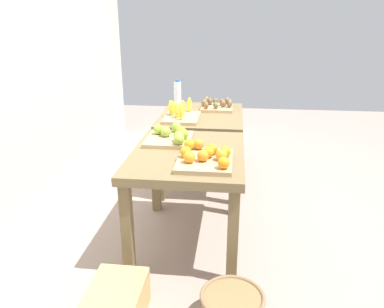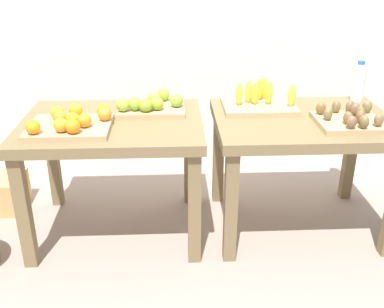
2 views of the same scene
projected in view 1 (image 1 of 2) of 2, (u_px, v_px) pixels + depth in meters
name	position (u px, v px, depth m)	size (l,w,h in m)	color
ground_plane	(196.00, 206.00, 3.49)	(8.00, 8.00, 0.00)	gray
back_wall	(33.00, 35.00, 3.12)	(4.40, 0.12, 3.00)	beige
display_table_left	(188.00, 165.00, 2.75)	(1.04, 0.80, 0.73)	brown
display_table_right	(202.00, 124.00, 3.80)	(1.04, 0.80, 0.73)	brown
orange_bin	(205.00, 157.00, 2.50)	(0.45, 0.36, 0.11)	tan
apple_bin	(172.00, 136.00, 2.93)	(0.42, 0.34, 0.11)	tan
banana_crate	(181.00, 115.00, 3.55)	(0.44, 0.32, 0.17)	tan
kiwi_bin	(217.00, 106.00, 3.94)	(0.36, 0.33, 0.10)	tan
water_bottle	(178.00, 93.00, 4.15)	(0.08, 0.08, 0.26)	silver
watermelon_pile	(225.00, 144.00, 4.76)	(0.67, 0.43, 0.27)	#366A36
wicker_basket	(232.00, 308.00, 2.13)	(0.37, 0.37, 0.19)	olive
cardboard_produce_box	(116.00, 304.00, 2.14)	(0.40, 0.30, 0.23)	tan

